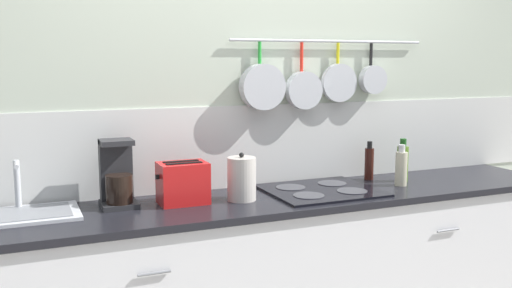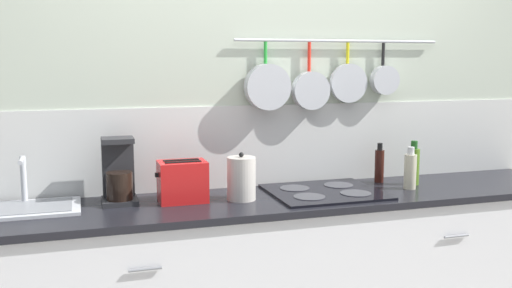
% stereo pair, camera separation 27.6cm
% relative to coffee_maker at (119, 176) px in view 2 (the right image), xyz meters
% --- Properties ---
extents(wall_back, '(7.20, 0.16, 2.60)m').
position_rel_coffee_maker_xyz_m(wall_back, '(0.84, 0.19, 0.21)').
color(wall_back, '#B2BCA8').
rests_on(wall_back, ground_plane).
extents(cabinet_base, '(3.09, 0.55, 0.90)m').
position_rel_coffee_maker_xyz_m(cabinet_base, '(0.84, -0.13, -0.61)').
color(cabinet_base, silver).
rests_on(cabinet_base, ground_plane).
extents(countertop, '(3.13, 0.57, 0.03)m').
position_rel_coffee_maker_xyz_m(countertop, '(0.84, -0.13, -0.15)').
color(countertop, black).
rests_on(countertop, cabinet_base).
extents(sink_basin, '(0.50, 0.32, 0.23)m').
position_rel_coffee_maker_xyz_m(sink_basin, '(-0.43, -0.02, -0.11)').
color(sink_basin, '#B7BABF').
rests_on(sink_basin, countertop).
extents(coffee_maker, '(0.17, 0.17, 0.31)m').
position_rel_coffee_maker_xyz_m(coffee_maker, '(0.00, 0.00, 0.00)').
color(coffee_maker, '#262628').
rests_on(coffee_maker, countertop).
extents(toaster, '(0.24, 0.16, 0.20)m').
position_rel_coffee_maker_xyz_m(toaster, '(0.29, -0.07, -0.03)').
color(toaster, red).
rests_on(toaster, countertop).
extents(kettle, '(0.14, 0.14, 0.24)m').
position_rel_coffee_maker_xyz_m(kettle, '(0.57, -0.12, -0.02)').
color(kettle, beige).
rests_on(kettle, countertop).
extents(cooktop, '(0.56, 0.50, 0.01)m').
position_rel_coffee_maker_xyz_m(cooktop, '(1.02, -0.12, -0.12)').
color(cooktop, black).
rests_on(cooktop, countertop).
extents(bottle_cooking_wine, '(0.05, 0.05, 0.22)m').
position_rel_coffee_maker_xyz_m(bottle_cooking_wine, '(1.42, 0.04, -0.03)').
color(bottle_cooking_wine, '#33140F').
rests_on(bottle_cooking_wine, countertop).
extents(bottle_dish_soap, '(0.06, 0.06, 0.22)m').
position_rel_coffee_maker_xyz_m(bottle_dish_soap, '(1.49, -0.16, -0.03)').
color(bottle_dish_soap, '#BFB799').
rests_on(bottle_dish_soap, countertop).
extents(bottle_olive_oil, '(0.06, 0.06, 0.24)m').
position_rel_coffee_maker_xyz_m(bottle_olive_oil, '(1.57, -0.07, -0.02)').
color(bottle_olive_oil, '#4C721E').
rests_on(bottle_olive_oil, countertop).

